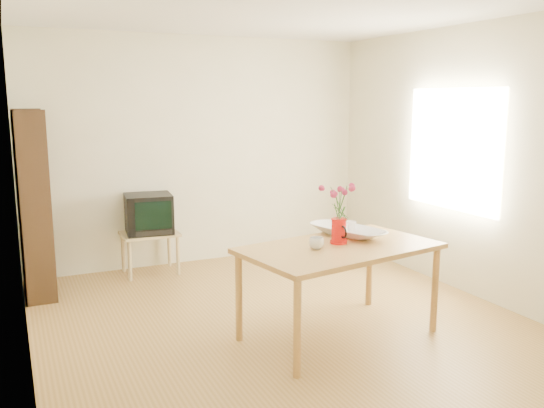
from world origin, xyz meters
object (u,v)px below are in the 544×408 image
pitcher (339,232)px  television (148,213)px  table (340,255)px  mug (316,243)px  bowl (348,210)px

pitcher → television: bearing=117.3°
pitcher → television: size_ratio=0.40×
table → television: size_ratio=3.14×
table → mug: (-0.22, -0.01, 0.12)m
pitcher → bowl: size_ratio=0.45×
pitcher → bowl: 0.31m
pitcher → mug: (-0.25, -0.08, -0.05)m
mug → television: 2.47m
table → bowl: (0.24, 0.27, 0.29)m
table → pitcher: bearing=57.0°
pitcher → bowl: (0.21, 0.19, 0.13)m
table → television: (-0.99, 2.34, -0.00)m
pitcher → television: pitcher is taller
pitcher → mug: pitcher is taller
table → bowl: 0.46m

